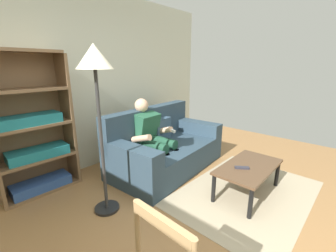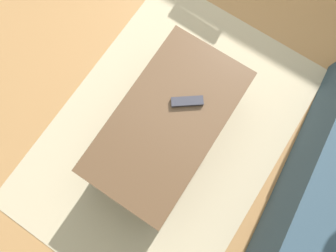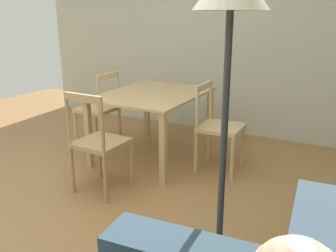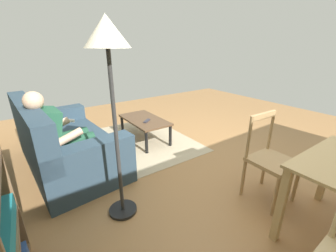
# 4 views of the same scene
# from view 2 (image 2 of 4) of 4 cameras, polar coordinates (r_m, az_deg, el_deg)

# --- Properties ---
(coffee_table) EXTENTS (0.98, 0.53, 0.39)m
(coffee_table) POSITION_cam_2_polar(r_m,az_deg,el_deg) (1.46, 0.00, 0.85)
(coffee_table) COLOR brown
(coffee_table) RESTS_ON ground_plane
(tv_remote) EXTENTS (0.14, 0.17, 0.02)m
(tv_remote) POSITION_cam_2_polar(r_m,az_deg,el_deg) (1.43, 4.12, 5.26)
(tv_remote) COLOR #2D2D38
(tv_remote) RESTS_ON coffee_table
(area_rug) EXTENTS (2.01, 1.42, 0.01)m
(area_rug) POSITION_cam_2_polar(r_m,az_deg,el_deg) (1.79, -0.00, -1.52)
(area_rug) COLOR tan
(area_rug) RESTS_ON ground_plane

